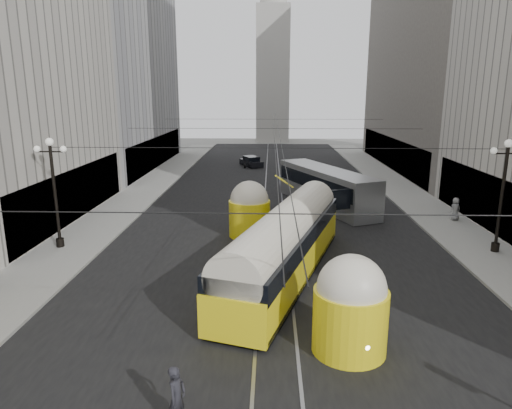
# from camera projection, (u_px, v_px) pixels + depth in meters

# --- Properties ---
(road) EXTENTS (20.00, 85.00, 0.02)m
(road) POSITION_uv_depth(u_px,v_px,m) (273.00, 196.00, 40.57)
(road) COLOR black
(road) RESTS_ON ground
(sidewalk_left) EXTENTS (4.00, 72.00, 0.15)m
(sidewalk_left) POSITION_uv_depth(u_px,v_px,m) (150.00, 187.00, 44.33)
(sidewalk_left) COLOR gray
(sidewalk_left) RESTS_ON ground
(sidewalk_right) EXTENTS (4.00, 72.00, 0.15)m
(sidewalk_right) POSITION_uv_depth(u_px,v_px,m) (399.00, 188.00, 43.57)
(sidewalk_right) COLOR gray
(sidewalk_right) RESTS_ON ground
(rail_left) EXTENTS (0.12, 85.00, 0.04)m
(rail_left) POSITION_uv_depth(u_px,v_px,m) (265.00, 196.00, 40.59)
(rail_left) COLOR gray
(rail_left) RESTS_ON ground
(rail_right) EXTENTS (0.12, 85.00, 0.04)m
(rail_right) POSITION_uv_depth(u_px,v_px,m) (282.00, 196.00, 40.54)
(rail_right) COLOR gray
(rail_right) RESTS_ON ground
(building_left_far) EXTENTS (12.60, 28.60, 28.60)m
(building_left_far) POSITION_uv_depth(u_px,v_px,m) (101.00, 45.00, 52.83)
(building_left_far) COLOR #999999
(building_left_far) RESTS_ON ground
(building_right_far) EXTENTS (12.60, 32.60, 32.60)m
(building_right_far) POSITION_uv_depth(u_px,v_px,m) (452.00, 25.00, 51.08)
(building_right_far) COLOR #514C47
(building_right_far) RESTS_ON ground
(distant_tower) EXTENTS (6.00, 6.00, 31.36)m
(distant_tower) POSITION_uv_depth(u_px,v_px,m) (273.00, 59.00, 83.09)
(distant_tower) COLOR #B2AFA8
(distant_tower) RESTS_ON ground
(lamppost_left_mid) EXTENTS (1.86, 0.44, 6.37)m
(lamppost_left_mid) POSITION_uv_depth(u_px,v_px,m) (54.00, 187.00, 26.00)
(lamppost_left_mid) COLOR black
(lamppost_left_mid) RESTS_ON sidewalk_left
(lamppost_right_mid) EXTENTS (1.86, 0.44, 6.37)m
(lamppost_right_mid) POSITION_uv_depth(u_px,v_px,m) (503.00, 190.00, 25.20)
(lamppost_right_mid) COLOR black
(lamppost_right_mid) RESTS_ON sidewalk_right
(catenary) EXTENTS (25.00, 72.00, 0.23)m
(catenary) POSITION_uv_depth(u_px,v_px,m) (275.00, 130.00, 38.18)
(catenary) COLOR black
(catenary) RESTS_ON ground
(streetcar) EXTENTS (6.78, 15.94, 3.64)m
(streetcar) POSITION_uv_depth(u_px,v_px,m) (285.00, 243.00, 22.41)
(streetcar) COLOR yellow
(streetcar) RESTS_ON ground
(city_bus) EXTENTS (7.10, 12.44, 3.05)m
(city_bus) POSITION_uv_depth(u_px,v_px,m) (326.00, 186.00, 36.65)
(city_bus) COLOR gray
(city_bus) RESTS_ON ground
(sedan_white_far) EXTENTS (2.56, 5.09, 1.54)m
(sedan_white_far) POSITION_uv_depth(u_px,v_px,m) (305.00, 169.00, 50.36)
(sedan_white_far) COLOR silver
(sedan_white_far) RESTS_ON ground
(sedan_dark_far) EXTENTS (3.19, 4.34, 1.27)m
(sedan_dark_far) POSITION_uv_depth(u_px,v_px,m) (251.00, 162.00, 56.82)
(sedan_dark_far) COLOR black
(sedan_dark_far) RESTS_ON ground
(pedestrian_crossing_a) EXTENTS (0.62, 0.77, 1.85)m
(pedestrian_crossing_a) POSITION_uv_depth(u_px,v_px,m) (177.00, 398.00, 12.35)
(pedestrian_crossing_a) COLOR #222228
(pedestrian_crossing_a) RESTS_ON ground
(pedestrian_sidewalk_right) EXTENTS (0.90, 0.69, 1.62)m
(pedestrian_sidewalk_right) POSITION_uv_depth(u_px,v_px,m) (455.00, 209.00, 32.25)
(pedestrian_sidewalk_right) COLOR gray
(pedestrian_sidewalk_right) RESTS_ON sidewalk_right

